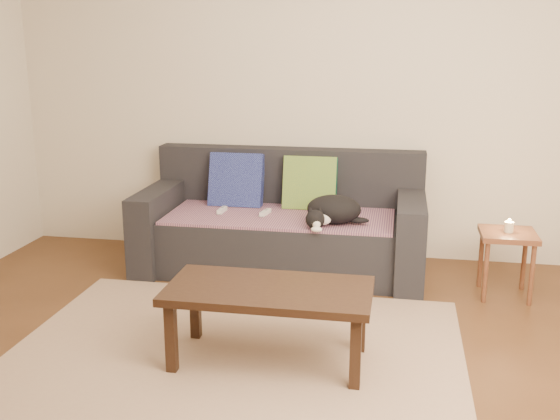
{
  "coord_description": "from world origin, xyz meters",
  "views": [
    {
      "loc": [
        0.85,
        -3.11,
        1.69
      ],
      "look_at": [
        0.05,
        1.2,
        0.55
      ],
      "focal_mm": 42.0,
      "sensor_mm": 36.0,
      "label": 1
    }
  ],
  "objects": [
    {
      "name": "coffee_table",
      "position": [
        0.2,
        0.05,
        0.38
      ],
      "size": [
        1.08,
        0.54,
        0.43
      ],
      "color": "black",
      "rests_on": "rug"
    },
    {
      "name": "rug",
      "position": [
        0.0,
        0.15,
        0.01
      ],
      "size": [
        2.5,
        1.8,
        0.01
      ],
      "primitive_type": "cube",
      "color": "tan",
      "rests_on": "ground"
    },
    {
      "name": "cat",
      "position": [
        0.4,
        1.31,
        0.54
      ],
      "size": [
        0.49,
        0.47,
        0.2
      ],
      "rotation": [
        0.0,
        0.0,
        0.4
      ],
      "color": "black",
      "rests_on": "throw_blanket"
    },
    {
      "name": "wii_remote_b",
      "position": [
        -0.11,
        1.47,
        0.46
      ],
      "size": [
        0.06,
        0.15,
        0.03
      ],
      "primitive_type": "cube",
      "rotation": [
        0.0,
        0.0,
        1.39
      ],
      "color": "white",
      "rests_on": "throw_blanket"
    },
    {
      "name": "sofa",
      "position": [
        0.0,
        1.57,
        0.31
      ],
      "size": [
        2.1,
        0.94,
        0.87
      ],
      "color": "#232328",
      "rests_on": "ground"
    },
    {
      "name": "back_wall",
      "position": [
        0.0,
        2.0,
        1.3
      ],
      "size": [
        4.5,
        0.04,
        2.6
      ],
      "primitive_type": "cube",
      "color": "beige",
      "rests_on": "ground"
    },
    {
      "name": "candle",
      "position": [
        1.59,
        1.28,
        0.49
      ],
      "size": [
        0.06,
        0.06,
        0.09
      ],
      "color": "beige",
      "rests_on": "side_table"
    },
    {
      "name": "cushion_navy",
      "position": [
        -0.4,
        1.74,
        0.63
      ],
      "size": [
        0.42,
        0.22,
        0.43
      ],
      "primitive_type": "cube",
      "rotation": [
        -0.29,
        0.0,
        0.0
      ],
      "color": "#131754",
      "rests_on": "throw_blanket"
    },
    {
      "name": "throw_blanket",
      "position": [
        0.0,
        1.48,
        0.43
      ],
      "size": [
        1.66,
        0.74,
        0.02
      ],
      "primitive_type": "cube",
      "color": "#4C2B51",
      "rests_on": "sofa"
    },
    {
      "name": "ground",
      "position": [
        0.0,
        0.0,
        0.0
      ],
      "size": [
        4.5,
        4.5,
        0.0
      ],
      "primitive_type": "plane",
      "color": "brown",
      "rests_on": "ground"
    },
    {
      "name": "cushion_green",
      "position": [
        0.18,
        1.74,
        0.63
      ],
      "size": [
        0.41,
        0.19,
        0.42
      ],
      "primitive_type": "cube",
      "rotation": [
        -0.23,
        0.0,
        0.0
      ],
      "color": "#0C4F3E",
      "rests_on": "throw_blanket"
    },
    {
      "name": "side_table",
      "position": [
        1.59,
        1.28,
        0.37
      ],
      "size": [
        0.36,
        0.36,
        0.45
      ],
      "color": "brown",
      "rests_on": "ground"
    },
    {
      "name": "wii_remote_a",
      "position": [
        -0.44,
        1.48,
        0.46
      ],
      "size": [
        0.04,
        0.15,
        0.03
      ],
      "primitive_type": "cube",
      "rotation": [
        0.0,
        0.0,
        1.53
      ],
      "color": "white",
      "rests_on": "throw_blanket"
    }
  ]
}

